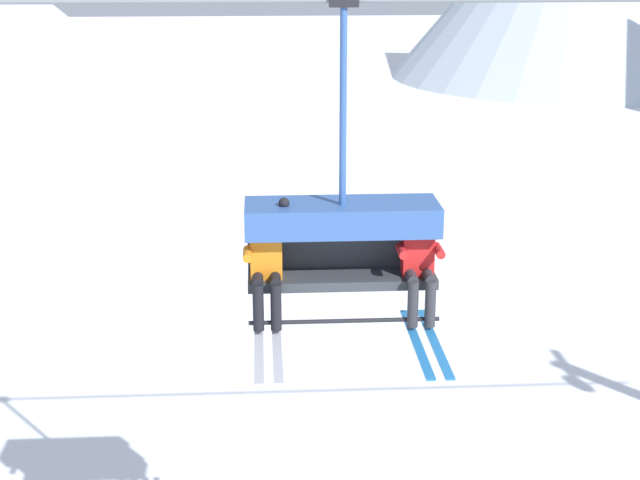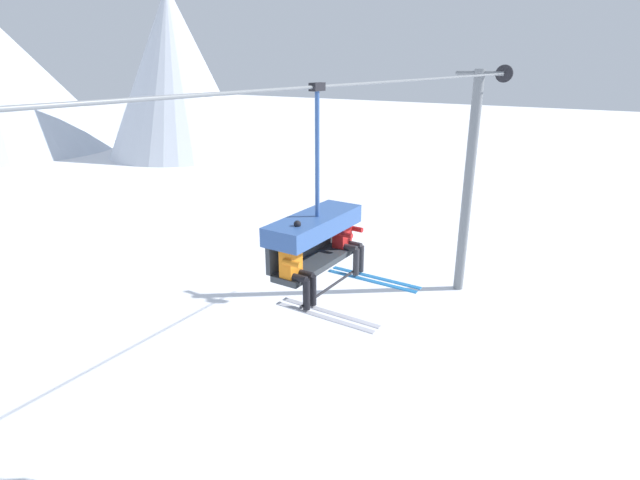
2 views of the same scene
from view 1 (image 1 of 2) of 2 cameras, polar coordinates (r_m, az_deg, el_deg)
The scene contains 4 objects.
lift_cable at distance 10.02m, azimuth 15.72°, elevation 13.32°, with size 19.72×0.05×0.05m.
chairlift_chair at distance 9.99m, azimuth 1.27°, elevation 0.69°, with size 1.97×0.74×3.21m.
skier_orange at distance 9.84m, azimuth -3.12°, elevation -1.39°, with size 0.48×1.70×1.34m.
skier_red at distance 9.97m, azimuth 5.80°, elevation -1.33°, with size 0.46×1.70×1.23m.
Camera 1 is at (-1.97, -10.26, 8.52)m, focal length 55.00 mm.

